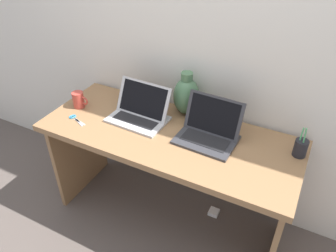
{
  "coord_description": "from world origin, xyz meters",
  "views": [
    {
      "loc": [
        0.71,
        -1.39,
        1.91
      ],
      "look_at": [
        0.0,
        0.0,
        0.8
      ],
      "focal_mm": 35.22,
      "sensor_mm": 36.0,
      "label": 1
    }
  ],
  "objects_px": {
    "green_vase": "(186,95)",
    "coffee_mug": "(79,100)",
    "laptop_right": "(209,129)",
    "laptop_left": "(140,110)",
    "scissors": "(75,119)",
    "power_brick": "(214,212)",
    "pen_cup": "(301,148)"
  },
  "relations": [
    {
      "from": "laptop_left",
      "to": "pen_cup",
      "type": "height_order",
      "value": "laptop_left"
    },
    {
      "from": "scissors",
      "to": "laptop_left",
      "type": "bearing_deg",
      "value": 29.05
    },
    {
      "from": "laptop_left",
      "to": "scissors",
      "type": "xyz_separation_m",
      "value": [
        -0.36,
        -0.2,
        -0.05
      ]
    },
    {
      "from": "power_brick",
      "to": "laptop_left",
      "type": "bearing_deg",
      "value": -168.22
    },
    {
      "from": "laptop_right",
      "to": "coffee_mug",
      "type": "xyz_separation_m",
      "value": [
        -0.88,
        -0.08,
        -0.01
      ]
    },
    {
      "from": "scissors",
      "to": "power_brick",
      "type": "relative_size",
      "value": 2.08
    },
    {
      "from": "green_vase",
      "to": "coffee_mug",
      "type": "relative_size",
      "value": 2.45
    },
    {
      "from": "green_vase",
      "to": "pen_cup",
      "type": "height_order",
      "value": "green_vase"
    },
    {
      "from": "coffee_mug",
      "to": "pen_cup",
      "type": "relative_size",
      "value": 0.61
    },
    {
      "from": "laptop_left",
      "to": "coffee_mug",
      "type": "xyz_separation_m",
      "value": [
        -0.43,
        -0.07,
        -0.0
      ]
    },
    {
      "from": "coffee_mug",
      "to": "scissors",
      "type": "height_order",
      "value": "coffee_mug"
    },
    {
      "from": "power_brick",
      "to": "green_vase",
      "type": "bearing_deg",
      "value": 164.59
    },
    {
      "from": "power_brick",
      "to": "scissors",
      "type": "bearing_deg",
      "value": -160.62
    },
    {
      "from": "laptop_left",
      "to": "power_brick",
      "type": "distance_m",
      "value": 0.95
    },
    {
      "from": "green_vase",
      "to": "power_brick",
      "type": "bearing_deg",
      "value": -15.41
    },
    {
      "from": "laptop_right",
      "to": "coffee_mug",
      "type": "height_order",
      "value": "laptop_right"
    },
    {
      "from": "laptop_left",
      "to": "pen_cup",
      "type": "bearing_deg",
      "value": 4.68
    },
    {
      "from": "laptop_right",
      "to": "pen_cup",
      "type": "bearing_deg",
      "value": 8.19
    },
    {
      "from": "scissors",
      "to": "coffee_mug",
      "type": "bearing_deg",
      "value": 117.3
    },
    {
      "from": "laptop_right",
      "to": "green_vase",
      "type": "bearing_deg",
      "value": 142.06
    },
    {
      "from": "green_vase",
      "to": "scissors",
      "type": "relative_size",
      "value": 1.95
    },
    {
      "from": "green_vase",
      "to": "coffee_mug",
      "type": "distance_m",
      "value": 0.71
    },
    {
      "from": "green_vase",
      "to": "pen_cup",
      "type": "relative_size",
      "value": 1.5
    },
    {
      "from": "green_vase",
      "to": "power_brick",
      "type": "height_order",
      "value": "green_vase"
    },
    {
      "from": "laptop_left",
      "to": "laptop_right",
      "type": "bearing_deg",
      "value": 0.85
    },
    {
      "from": "laptop_right",
      "to": "green_vase",
      "type": "xyz_separation_m",
      "value": [
        -0.23,
        0.18,
        0.07
      ]
    },
    {
      "from": "laptop_right",
      "to": "green_vase",
      "type": "height_order",
      "value": "green_vase"
    },
    {
      "from": "laptop_right",
      "to": "scissors",
      "type": "distance_m",
      "value": 0.84
    },
    {
      "from": "green_vase",
      "to": "laptop_left",
      "type": "bearing_deg",
      "value": -140.67
    },
    {
      "from": "laptop_right",
      "to": "pen_cup",
      "type": "distance_m",
      "value": 0.5
    },
    {
      "from": "green_vase",
      "to": "coffee_mug",
      "type": "xyz_separation_m",
      "value": [
        -0.65,
        -0.26,
        -0.07
      ]
    },
    {
      "from": "coffee_mug",
      "to": "pen_cup",
      "type": "height_order",
      "value": "pen_cup"
    }
  ]
}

